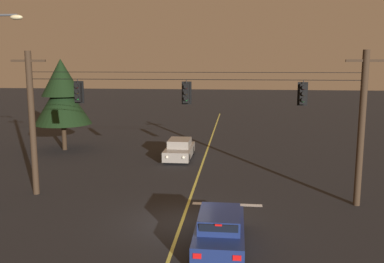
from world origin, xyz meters
TOP-DOWN VIEW (x-y plane):
  - ground_plane at (0.00, 0.00)m, footprint 180.00×180.00m
  - lane_centre_stripe at (0.00, 9.15)m, footprint 0.14×60.00m
  - stop_bar_paint at (1.90, 2.55)m, footprint 3.40×0.36m
  - signal_span_assembly at (-0.00, 3.15)m, footprint 18.10×0.32m
  - traffic_light_leftmost at (-5.63, 3.13)m, footprint 0.48×0.41m
  - traffic_light_left_inner at (-0.17, 3.13)m, footprint 0.48×0.41m
  - traffic_light_centre at (5.39, 3.13)m, footprint 0.48×0.41m
  - car_waiting_near_lane at (1.74, -2.18)m, footprint 1.80×4.33m
  - car_oncoming_lead at (-1.78, 12.16)m, footprint 1.80×4.42m
  - tree_verge_near at (-11.26, 14.14)m, footprint 4.40×4.40m

SIDE VIEW (x-z plane):
  - ground_plane at x=0.00m, z-range 0.00..0.00m
  - lane_centre_stripe at x=0.00m, z-range 0.00..0.01m
  - stop_bar_paint at x=1.90m, z-range 0.00..0.01m
  - car_oncoming_lead at x=-1.78m, z-range -0.05..1.34m
  - car_waiting_near_lane at x=1.74m, z-range -0.05..1.34m
  - signal_span_assembly at x=0.00m, z-range 0.15..7.58m
  - tree_verge_near at x=-11.26m, z-range 0.79..7.93m
  - traffic_light_leftmost at x=-5.63m, z-range 4.77..5.99m
  - traffic_light_left_inner at x=-0.17m, z-range 4.77..5.99m
  - traffic_light_centre at x=5.39m, z-range 4.77..5.99m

